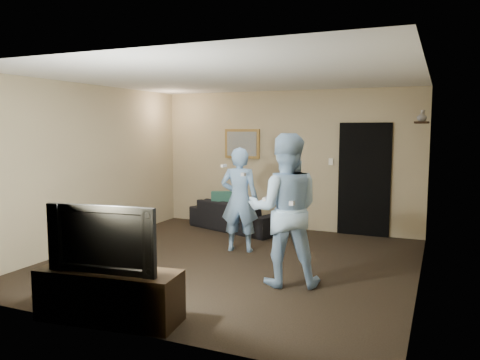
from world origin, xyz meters
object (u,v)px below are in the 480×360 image
at_px(tv_console, 109,295).
at_px(wii_player_right, 285,210).
at_px(wii_player_left, 239,200).
at_px(sofa, 237,215).
at_px(television, 107,237).

bearing_deg(tv_console, wii_player_right, 46.71).
bearing_deg(wii_player_right, wii_player_left, 132.95).
bearing_deg(wii_player_left, sofa, 115.48).
relative_size(sofa, tv_console, 1.29).
height_order(television, wii_player_right, wii_player_right).
height_order(tv_console, wii_player_left, wii_player_left).
bearing_deg(wii_player_left, television, -92.71).
relative_size(sofa, wii_player_left, 1.16).
xyz_separation_m(television, wii_player_left, (0.14, 2.94, -0.03)).
distance_m(television, wii_player_left, 2.94).
bearing_deg(wii_player_left, wii_player_right, -47.05).
height_order(tv_console, television, television).
distance_m(tv_console, wii_player_right, 2.24).
bearing_deg(wii_player_left, tv_console, -92.71).
bearing_deg(sofa, wii_player_right, 143.40).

